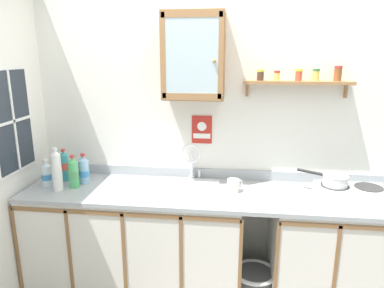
{
  "coord_description": "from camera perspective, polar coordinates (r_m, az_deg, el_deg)",
  "views": [
    {
      "loc": [
        0.05,
        -2.0,
        1.94
      ],
      "look_at": [
        -0.26,
        0.52,
        1.28
      ],
      "focal_mm": 32.56,
      "sensor_mm": 36.0,
      "label": 1
    }
  ],
  "objects": [
    {
      "name": "lower_cabinet_run",
      "position": [
        2.91,
        -9.06,
        -16.04
      ],
      "size": [
        1.64,
        0.61,
        0.92
      ],
      "color": "black",
      "rests_on": "ground"
    },
    {
      "name": "sink",
      "position": [
        2.67,
        -1.08,
        -7.98
      ],
      "size": [
        0.51,
        0.48,
        0.46
      ],
      "color": "silver",
      "rests_on": "countertop"
    },
    {
      "name": "lower_cabinet_run_right",
      "position": [
        2.95,
        24.36,
        -16.8
      ],
      "size": [
        1.16,
        0.61,
        0.92
      ],
      "color": "black",
      "rests_on": "ground"
    },
    {
      "name": "wall_cabinet",
      "position": [
        2.59,
        0.31,
        14.19
      ],
      "size": [
        0.45,
        0.29,
        0.62
      ],
      "color": "#996B42"
    },
    {
      "name": "bottle_water_blue_0",
      "position": [
        2.86,
        -17.28,
        -4.1
      ],
      "size": [
        0.08,
        0.08,
        0.24
      ],
      "color": "#8CB7E0",
      "rests_on": "countertop"
    },
    {
      "name": "mug",
      "position": [
        2.6,
        6.82,
        -6.77
      ],
      "size": [
        0.12,
        0.1,
        0.1
      ],
      "color": "white",
      "rests_on": "countertop"
    },
    {
      "name": "saucepan",
      "position": [
        2.66,
        22.3,
        -5.41
      ],
      "size": [
        0.33,
        0.24,
        0.08
      ],
      "color": "silver",
      "rests_on": "hot_plate_stove"
    },
    {
      "name": "spice_shelf",
      "position": [
        2.68,
        17.1,
        9.9
      ],
      "size": [
        0.78,
        0.14,
        0.23
      ],
      "color": "#996B42"
    },
    {
      "name": "bottle_soda_green_1",
      "position": [
        2.79,
        -18.83,
        -4.48
      ],
      "size": [
        0.07,
        0.07,
        0.25
      ],
      "color": "#4CB266",
      "rests_on": "countertop"
    },
    {
      "name": "back_wall",
      "position": [
        2.8,
        5.8,
        1.61
      ],
      "size": [
        3.64,
        0.07,
        2.61
      ],
      "color": "silver",
      "rests_on": "ground"
    },
    {
      "name": "warning_sign",
      "position": [
        2.77,
        1.62,
        2.33
      ],
      "size": [
        0.16,
        0.01,
        0.22
      ],
      "color": "#B2261E"
    },
    {
      "name": "backsplash",
      "position": [
        2.85,
        5.62,
        -4.92
      ],
      "size": [
        3.0,
        0.02,
        0.08
      ],
      "primitive_type": "cube",
      "color": "#9EA3A8",
      "rests_on": "countertop"
    },
    {
      "name": "bottle_opaque_white_2",
      "position": [
        2.77,
        -21.28,
        -4.15
      ],
      "size": [
        0.08,
        0.08,
        0.33
      ],
      "color": "white",
      "rests_on": "countertop"
    },
    {
      "name": "window",
      "position": [
        2.69,
        -28.7,
        2.87
      ],
      "size": [
        0.03,
        0.67,
        0.75
      ],
      "color": "#262D38"
    },
    {
      "name": "bottle_detergent_teal_4",
      "position": [
        2.96,
        -20.18,
        -3.38
      ],
      "size": [
        0.07,
        0.07,
        0.26
      ],
      "color": "teal",
      "rests_on": "countertop"
    },
    {
      "name": "hot_plate_stove",
      "position": [
        2.71,
        24.72,
        -7.3
      ],
      "size": [
        0.48,
        0.27,
        0.09
      ],
      "color": "silver",
      "rests_on": "countertop"
    },
    {
      "name": "countertop",
      "position": [
        2.6,
        5.42,
        -8.18
      ],
      "size": [
        3.0,
        0.63,
        0.03
      ],
      "primitive_type": "cube",
      "color": "#9EA3A8",
      "rests_on": "lower_cabinet_run"
    },
    {
      "name": "bottle_water_clear_3",
      "position": [
        2.9,
        -22.72,
        -4.58
      ],
      "size": [
        0.08,
        0.08,
        0.22
      ],
      "color": "silver",
      "rests_on": "countertop"
    }
  ]
}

